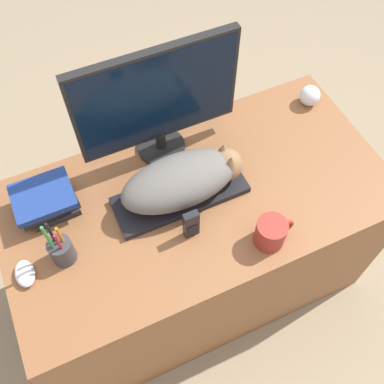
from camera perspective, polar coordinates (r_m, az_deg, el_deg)
ground_plane at (r=2.06m, az=4.72°, el=-18.54°), size 12.00×12.00×0.00m
desk at (r=1.83m, az=0.62°, el=-6.41°), size 1.33×0.68×0.71m
keyboard at (r=1.51m, az=-1.51°, el=-0.36°), size 0.45×0.16×0.02m
cat at (r=1.44m, az=-0.86°, el=1.70°), size 0.42×0.19×0.14m
monitor at (r=1.45m, az=-4.43°, el=11.52°), size 0.55×0.17×0.44m
computer_mouse at (r=1.46m, az=-20.45°, el=-9.68°), size 0.06×0.09×0.03m
coffee_mug at (r=1.41m, az=10.03°, el=-5.10°), size 0.13×0.10×0.10m
pen_cup at (r=1.42m, az=-16.24°, el=-7.09°), size 0.07×0.07×0.22m
baseball at (r=1.81m, az=14.75°, el=11.76°), size 0.08×0.08×0.08m
phone at (r=1.39m, az=-0.11°, el=-4.14°), size 0.05×0.03×0.12m
book_stack at (r=1.52m, az=-17.99°, el=-1.09°), size 0.20×0.16×0.09m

